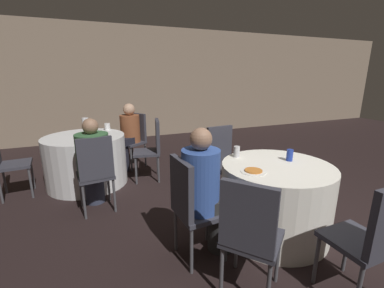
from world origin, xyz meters
TOP-DOWN VIEW (x-y plane):
  - ground_plane at (0.00, 0.00)m, footprint 16.00×16.00m
  - wall_back at (0.00, 4.99)m, footprint 16.00×0.06m
  - table_near at (-0.13, 0.12)m, footprint 1.11×1.11m
  - table_far at (-1.94, 2.21)m, footprint 1.16×1.16m
  - chair_near_west at (-1.10, 0.06)m, footprint 0.43×0.43m
  - chair_near_north at (-0.22, 1.09)m, footprint 0.44×0.44m
  - chair_near_south at (-0.12, -0.85)m, footprint 0.41×0.41m
  - chair_near_southwest at (-0.88, -0.50)m, footprint 0.56×0.56m
  - chair_far_south at (-1.83, 1.22)m, footprint 0.44×0.45m
  - chair_far_east at (-0.96, 2.00)m, footprint 0.48×0.47m
  - chair_far_west at (-2.93, 2.11)m, footprint 0.44×0.44m
  - chair_far_northeast at (-1.11, 2.76)m, footprint 0.55×0.55m
  - person_blue_shirt at (-0.94, 0.07)m, footprint 0.50×0.34m
  - person_green_jacket at (-1.84, 1.38)m, footprint 0.40×0.53m
  - person_floral_shirt at (-1.25, 2.66)m, footprint 0.48×0.45m
  - pizza_plate_near at (-0.47, 0.06)m, footprint 0.24×0.24m
  - soda_can_blue at (0.07, 0.19)m, footprint 0.07×0.07m
  - soda_can_silver at (-0.38, 0.50)m, footprint 0.07×0.07m
  - bottle_far at (-1.90, 2.26)m, footprint 0.09×0.09m
  - cup_far at (-1.58, 2.54)m, footprint 0.09×0.09m

SIDE VIEW (x-z plane):
  - ground_plane at x=0.00m, z-range 0.00..0.00m
  - table_near at x=-0.13m, z-range 0.00..0.75m
  - table_far at x=-1.94m, z-range 0.00..0.75m
  - chair_near_west at x=-1.10m, z-range 0.09..1.05m
  - chair_near_north at x=-0.22m, z-range 0.09..1.05m
  - chair_near_south at x=-0.12m, z-range 0.09..1.05m
  - chair_near_southwest at x=-0.88m, z-range 0.09..1.05m
  - chair_far_south at x=-1.83m, z-range 0.09..1.05m
  - chair_far_east at x=-0.96m, z-range 0.09..1.05m
  - chair_far_west at x=-2.93m, z-range 0.09..1.05m
  - chair_far_northeast at x=-1.11m, z-range 0.09..1.05m
  - person_floral_shirt at x=-1.25m, z-range 0.01..1.16m
  - person_green_jacket at x=-1.84m, z-range 0.03..1.17m
  - person_blue_shirt at x=-0.94m, z-range 0.01..1.21m
  - pizza_plate_near at x=-0.47m, z-range 0.74..0.76m
  - cup_far at x=-1.58m, z-range 0.75..0.86m
  - soda_can_blue at x=0.07m, z-range 0.75..0.87m
  - soda_can_silver at x=-0.38m, z-range 0.75..0.87m
  - bottle_far at x=-1.90m, z-range 0.75..1.01m
  - wall_back at x=0.00m, z-range 0.00..2.80m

